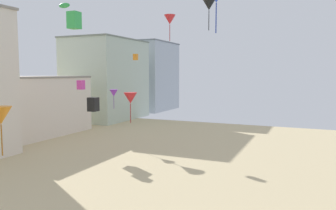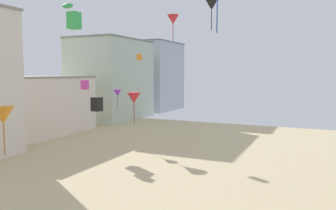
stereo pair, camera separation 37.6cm
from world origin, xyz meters
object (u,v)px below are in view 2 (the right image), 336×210
kite_purple_delta (117,93)px  kite_black_delta (212,4)px  kite_orange_box (139,57)px  kite_red_delta (134,98)px  kite_red_delta_2 (173,20)px  kite_magenta_box (85,85)px  kite_green_box (74,21)px  kite_orange_delta (3,115)px  kite_green_parafoil (68,6)px  kite_black_box (97,104)px

kite_purple_delta → kite_black_delta: (16.52, -8.84, 9.22)m
kite_orange_box → kite_red_delta: bearing=-68.8°
kite_red_delta_2 → kite_magenta_box: bearing=-168.5°
kite_green_box → kite_magenta_box: kite_green_box is taller
kite_orange_box → kite_orange_delta: 26.61m
kite_red_delta → kite_green_parafoil: 13.98m
kite_red_delta_2 → kite_magenta_box: kite_red_delta_2 is taller
kite_orange_box → kite_black_box: bearing=-100.5°
kite_purple_delta → kite_magenta_box: size_ratio=2.29×
kite_green_parafoil → kite_green_box: (12.27, -13.46, -4.27)m
kite_orange_box → kite_orange_delta: bearing=-81.5°
kite_green_parafoil → kite_magenta_box: (-3.13, 6.28, -8.52)m
kite_magenta_box → kite_green_box: bearing=-52.1°
kite_green_parafoil → kite_magenta_box: 11.04m
kite_green_parafoil → kite_purple_delta: 15.35m
kite_orange_box → kite_purple_delta: bearing=-136.4°
kite_purple_delta → kite_orange_delta: size_ratio=0.79×
kite_orange_box → kite_red_delta_2: kite_red_delta_2 is taller
kite_red_delta → kite_black_delta: 16.91m
kite_orange_delta → kite_magenta_box: bearing=112.7°
kite_purple_delta → kite_black_delta: bearing=-28.2°
kite_red_delta_2 → kite_orange_delta: bearing=-100.5°
kite_green_parafoil → kite_magenta_box: kite_green_parafoil is taller
kite_orange_delta → kite_purple_delta: bearing=104.7°
kite_purple_delta → kite_orange_delta: (6.18, -23.57, -0.15)m
kite_black_box → kite_black_delta: (15.70, -2.93, 10.29)m
kite_purple_delta → kite_red_delta: bearing=-30.9°
kite_green_parafoil → kite_orange_box: 14.69m
kite_green_box → kite_orange_delta: (-7.80, 1.56, -5.71)m
kite_orange_box → kite_black_delta: bearing=-38.0°
kite_black_box → kite_magenta_box: size_ratio=1.46×
kite_red_delta → kite_orange_box: bearing=111.2°
kite_red_delta → kite_red_delta_2: bearing=-5.6°
kite_black_box → kite_magenta_box: 3.31m
kite_green_box → kite_black_box: size_ratio=0.51×
kite_orange_box → kite_red_delta_2: bearing=-34.7°
kite_red_delta → kite_green_box: size_ratio=4.46×
kite_red_delta → kite_red_delta_2: size_ratio=1.29×
kite_green_box → kite_orange_delta: 9.79m
kite_red_delta → kite_black_delta: bearing=-27.2°
kite_red_delta_2 → kite_red_delta: bearing=174.4°
kite_orange_box → kite_black_box: kite_orange_box is taller
kite_orange_delta → kite_black_box: bearing=106.9°
kite_green_box → kite_black_box: 24.23m
kite_red_delta → kite_green_box: bearing=-66.6°
kite_black_box → kite_red_delta: bearing=45.5°
kite_magenta_box → kite_orange_delta: kite_magenta_box is taller
kite_green_parafoil → kite_black_delta: (14.81, 2.84, -0.60)m
kite_orange_delta → kite_green_parafoil: bearing=110.6°
kite_black_box → kite_orange_delta: size_ratio=0.50×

